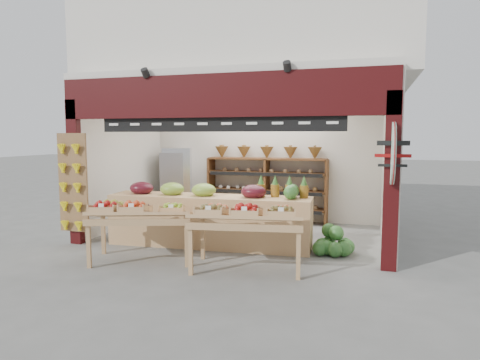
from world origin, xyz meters
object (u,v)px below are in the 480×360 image
watermelon_pile (333,244)px  display_table_left (136,211)px  back_shelving (267,175)px  refrigerator (178,183)px  cardboard_stack (150,219)px  display_table_right (247,215)px  mid_counter (209,218)px

watermelon_pile → display_table_left: bearing=-157.3°
back_shelving → watermelon_pile: bearing=-53.8°
back_shelving → display_table_left: back_shelving is taller
refrigerator → cardboard_stack: refrigerator is taller
cardboard_stack → back_shelving: bearing=35.1°
display_table_left → display_table_right: display_table_right is taller
display_table_right → watermelon_pile: 1.81m
refrigerator → mid_counter: (1.73, -2.37, -0.35)m
display_table_left → refrigerator: bearing=104.6°
back_shelving → mid_counter: size_ratio=0.75×
refrigerator → display_table_right: refrigerator is taller
display_table_left → watermelon_pile: size_ratio=2.62×
mid_counter → display_table_left: size_ratio=2.06×
mid_counter → display_table_right: size_ratio=2.08×
display_table_right → watermelon_pile: bearing=45.3°
back_shelving → cardboard_stack: 2.82m
back_shelving → display_table_right: 3.62m
display_table_right → watermelon_pile: size_ratio=2.59×
refrigerator → display_table_left: size_ratio=0.94×
back_shelving → cardboard_stack: bearing=-144.9°
cardboard_stack → watermelon_pile: bearing=-11.9°
back_shelving → cardboard_stack: (-2.19, -1.54, -0.88)m
refrigerator → display_table_left: bearing=-94.3°
back_shelving → display_table_right: back_shelving is taller
mid_counter → display_table_right: bearing=-46.6°
back_shelving → watermelon_pile: 3.08m
cardboard_stack → watermelon_pile: size_ratio=1.51×
mid_counter → display_table_right: 1.55m
display_table_right → mid_counter: bearing=133.4°
back_shelving → refrigerator: back_shelving is taller
back_shelving → watermelon_pile: back_shelving is taller
display_table_left → watermelon_pile: display_table_left is taller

